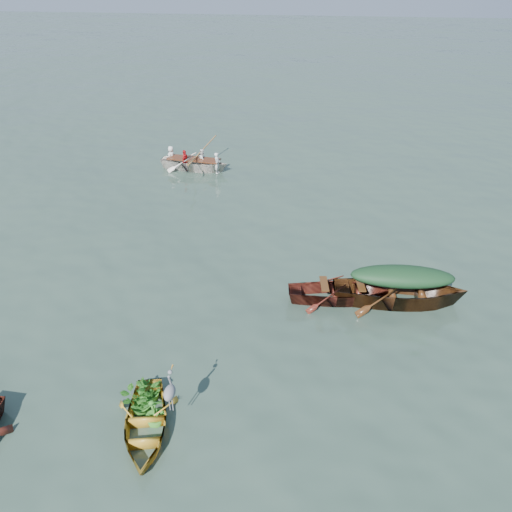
% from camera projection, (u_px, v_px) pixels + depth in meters
% --- Properties ---
extents(ground, '(140.00, 140.00, 0.00)m').
position_uv_depth(ground, '(256.00, 306.00, 13.43)').
color(ground, '#354B3E').
rests_on(ground, ground).
extents(yellow_dinghy, '(1.89, 3.11, 0.77)m').
position_uv_depth(yellow_dinghy, '(146.00, 432.00, 9.93)').
color(yellow_dinghy, gold).
rests_on(yellow_dinghy, ground).
extents(green_tarp_boat, '(5.02, 1.78, 1.19)m').
position_uv_depth(green_tarp_boat, '(398.00, 303.00, 13.55)').
color(green_tarp_boat, '#472A10').
rests_on(green_tarp_boat, ground).
extents(open_wooden_boat, '(4.12, 1.68, 0.91)m').
position_uv_depth(open_wooden_boat, '(340.00, 300.00, 13.65)').
color(open_wooden_boat, '#552115').
rests_on(open_wooden_boat, ground).
extents(rowed_boat, '(4.27, 1.74, 0.98)m').
position_uv_depth(rowed_boat, '(195.00, 170.00, 21.74)').
color(rowed_boat, white).
rests_on(rowed_boat, ground).
extents(green_tarp_cover, '(2.76, 0.98, 0.52)m').
position_uv_depth(green_tarp_cover, '(402.00, 277.00, 13.10)').
color(green_tarp_cover, '#153418').
rests_on(green_tarp_cover, green_tarp_boat).
extents(thwart_benches, '(2.07, 0.97, 0.04)m').
position_uv_depth(thwart_benches, '(342.00, 286.00, 13.40)').
color(thwart_benches, '#44260F').
rests_on(thwart_benches, open_wooden_boat).
extents(heron, '(0.36, 0.45, 0.92)m').
position_uv_depth(heron, '(170.00, 398.00, 9.58)').
color(heron, gray).
rests_on(heron, yellow_dinghy).
extents(dinghy_weeds, '(0.89, 1.04, 0.60)m').
position_uv_depth(dinghy_weeds, '(146.00, 387.00, 10.04)').
color(dinghy_weeds, '#1E741E').
rests_on(dinghy_weeds, yellow_dinghy).
extents(rowers, '(3.02, 1.46, 0.76)m').
position_uv_depth(rowers, '(193.00, 151.00, 21.28)').
color(rowers, silver).
rests_on(rowers, rowed_boat).
extents(oars, '(0.91, 2.65, 0.06)m').
position_uv_depth(oars, '(194.00, 159.00, 21.46)').
color(oars, olive).
rests_on(oars, rowed_boat).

